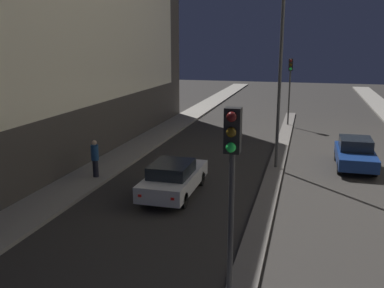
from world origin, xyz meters
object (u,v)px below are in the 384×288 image
traffic_light_near (232,175)px  pedestrian_on_left_sidewalk (95,157)px  traffic_light_mid (290,77)px  street_lamp (282,38)px  car_left_lane (174,178)px  car_right_lane (355,153)px

traffic_light_near → pedestrian_on_left_sidewalk: bearing=130.6°
traffic_light_mid → pedestrian_on_left_sidewalk: size_ratio=2.82×
traffic_light_mid → street_lamp: street_lamp is taller
traffic_light_near → pedestrian_on_left_sidewalk: size_ratio=2.82×
traffic_light_near → car_left_lane: 9.84m
traffic_light_mid → car_right_lane: (3.94, -10.52, -3.05)m
traffic_light_mid → car_left_lane: bearing=-103.1°
traffic_light_mid → car_right_lane: size_ratio=1.20×
traffic_light_near → street_lamp: size_ratio=0.54×
traffic_light_near → traffic_light_mid: 25.38m
street_lamp → car_right_lane: size_ratio=2.23×
car_left_lane → traffic_light_near: bearing=-65.1°
car_left_lane → pedestrian_on_left_sidewalk: 4.33m
traffic_light_mid → car_left_lane: 17.61m
car_left_lane → car_right_lane: size_ratio=1.09×
traffic_light_near → street_lamp: 13.72m
street_lamp → car_left_lane: bearing=-128.5°
traffic_light_mid → pedestrian_on_left_sidewalk: 18.06m
car_left_lane → car_right_lane: 10.13m
car_left_lane → car_right_lane: (7.88, 6.38, 0.00)m
car_left_lane → pedestrian_on_left_sidewalk: (-4.20, 1.00, 0.33)m
car_left_lane → pedestrian_on_left_sidewalk: pedestrian_on_left_sidewalk is taller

